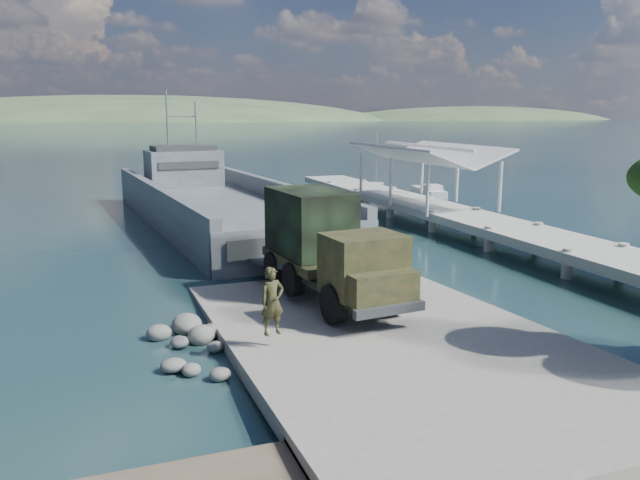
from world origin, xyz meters
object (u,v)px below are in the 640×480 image
at_px(pier, 433,200).
at_px(landing_craft, 218,212).
at_px(sailboat_far, 376,189).
at_px(sailboat_near, 429,192).
at_px(soldier, 272,314).
at_px(military_truck, 326,246).

bearing_deg(pier, landing_craft, 161.47).
xyz_separation_m(pier, sailboat_far, (3.49, 16.44, -1.29)).
xyz_separation_m(pier, sailboat_near, (6.93, 12.54, -1.25)).
height_order(pier, sailboat_far, sailboat_far).
relative_size(landing_craft, sailboat_far, 5.79).
bearing_deg(soldier, landing_craft, 72.16).
height_order(sailboat_near, sailboat_far, sailboat_near).
height_order(military_truck, sailboat_near, sailboat_near).
height_order(pier, soldier, pier).
relative_size(landing_craft, soldier, 16.52).
height_order(landing_craft, sailboat_far, landing_craft).
bearing_deg(military_truck, sailboat_far, 56.59).
relative_size(landing_craft, sailboat_near, 5.19).
relative_size(military_truck, soldier, 4.20).
height_order(pier, sailboat_near, sailboat_near).
height_order(pier, landing_craft, landing_craft).
distance_m(pier, military_truck, 20.20).
xyz_separation_m(pier, soldier, (-16.77, -19.57, -0.07)).
distance_m(landing_craft, soldier, 24.38).
height_order(military_truck, sailboat_far, sailboat_far).
bearing_deg(sailboat_far, pier, -80.22).
bearing_deg(landing_craft, military_truck, -93.75).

